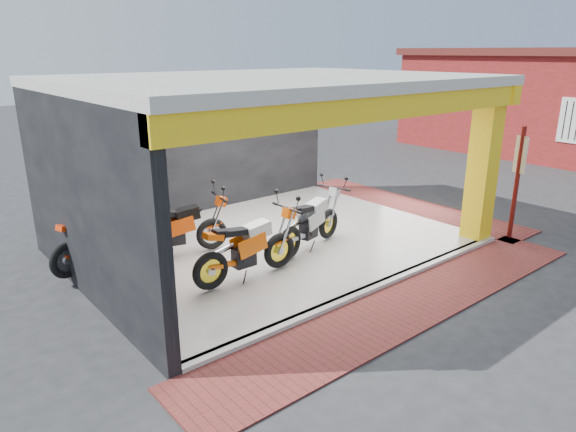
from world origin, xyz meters
The scene contains 16 objects.
ground centered at (0.00, 0.00, 0.00)m, with size 80.00×80.00×0.00m, color #2D2D30.
showroom_floor centered at (0.00, 2.00, 0.05)m, with size 8.00×6.00×0.10m, color silver.
showroom_ceiling centered at (0.00, 2.00, 3.60)m, with size 8.40×6.40×0.20m, color beige.
back_wall centered at (0.00, 5.10, 1.75)m, with size 8.20×0.20×3.50m, color black.
left_wall centered at (-4.10, 2.00, 1.75)m, with size 0.20×6.20×3.50m, color black.
corner_column centered at (3.75, -0.75, 1.75)m, with size 0.50×0.50×3.50m, color yellow.
header_beam_front centered at (0.00, -1.00, 3.30)m, with size 8.40×0.30×0.40m, color yellow.
header_beam_right centered at (4.00, 2.00, 3.30)m, with size 0.30×6.40×0.40m, color yellow.
floor_kerb centered at (0.00, -1.02, 0.05)m, with size 8.00×0.20×0.10m, color silver.
paver_front centered at (0.00, -1.80, 0.01)m, with size 9.00×1.40×0.03m, color maroon.
paver_right centered at (4.80, 2.00, 0.01)m, with size 1.40×7.00×0.03m, color maroon.
signpost centered at (4.50, -1.20, 1.42)m, with size 0.15×0.35×2.60m.
moto_hero centered at (-0.90, 0.68, 0.83)m, with size 2.38×0.88×1.45m, color #FF600A, non-canonical shape.
moto_row_a centered at (0.99, 1.27, 0.80)m, with size 2.30×0.85×1.41m, color #A7A9AE, non-canonical shape.
moto_row_b centered at (-1.38, 2.37, 0.80)m, with size 2.29×0.85×1.40m, color #DC4409, non-canonical shape.
moto_row_d centered at (-2.80, 3.28, 0.81)m, with size 2.32×0.86×1.42m, color #FB350A, non-canonical shape.
Camera 1 is at (-6.68, -6.58, 4.18)m, focal length 32.00 mm.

